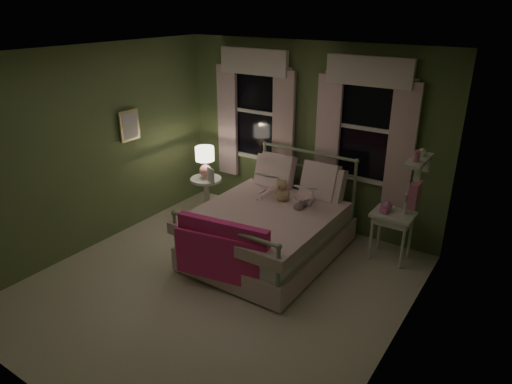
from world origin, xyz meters
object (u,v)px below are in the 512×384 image
Objects in this scene: child_left at (271,174)px; bed at (271,227)px; teddy_bear at (282,192)px; child_right at (308,184)px; nightstand_left at (207,193)px; table_lamp at (205,159)px; nightstand_right at (393,220)px.

bed is at bearing 122.32° from child_left.
teddy_bear is (0.28, -0.16, -0.13)m from child_left.
teddy_bear is at bearing 27.25° from child_right.
nightstand_left is at bearing 1.43° from child_left.
table_lamp is at bearing 164.96° from bed.
child_right reaches higher than bed.
child_left is 1.10m from table_lamp.
child_left reaches higher than teddy_bear.
nightstand_right is at bearing -165.56° from child_right.
nightstand_left is at bearing -0.45° from child_right.
child_right is at bearing 1.80° from nightstand_left.
child_right is 1.73m from nightstand_left.
child_left is 1.68m from nightstand_right.
nightstand_left and nightstand_right have the same top height.
nightstand_right is (1.60, 0.31, -0.37)m from child_left.
child_left is 1.05× the size of child_right.
table_lamp is at bearing 0.00° from nightstand_left.
child_left is (-0.28, 0.42, 0.54)m from bed.
table_lamp is (-1.10, -0.05, 0.03)m from child_left.
table_lamp is at bearing -0.45° from child_right.
nightstand_left is (-1.10, -0.05, -0.50)m from child_left.
child_right reaches higher than nightstand_left.
bed is at bearing -90.00° from teddy_bear.
nightstand_right is (2.70, 0.36, -0.40)m from table_lamp.
nightstand_right is at bearing -170.25° from child_left.
child_left is 1.11× the size of nightstand_right.
child_left is 1.09× the size of nightstand_left.
nightstand_left is (-1.66, -0.05, -0.49)m from child_right.
child_right is 2.12× the size of teddy_bear.
teddy_bear reaches higher than nightstand_left.
bed reaches higher than table_lamp.
teddy_bear is (0.00, 0.26, 0.41)m from bed.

